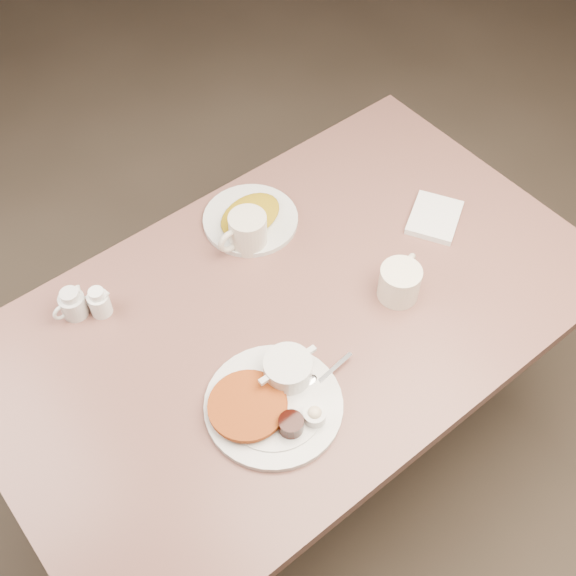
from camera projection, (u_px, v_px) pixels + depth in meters
room at (295, 89)px, 1.24m from camera, size 7.04×8.04×2.84m
diner_table at (293, 349)px, 1.89m from camera, size 1.50×0.90×0.75m
main_plate at (273, 398)px, 1.59m from camera, size 0.38×0.32×0.07m
coffee_mug_near at (400, 281)px, 1.75m from camera, size 0.15×0.13×0.09m
napkin at (435, 217)px, 1.93m from camera, size 0.19×0.18×0.02m
coffee_mug_far at (247, 232)px, 1.85m from camera, size 0.14×0.10×0.10m
creamer_left at (72, 304)px, 1.73m from camera, size 0.09×0.08×0.08m
creamer_right at (99, 302)px, 1.73m from camera, size 0.07×0.07×0.08m
hash_plate at (250, 218)px, 1.92m from camera, size 0.30×0.30×0.04m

